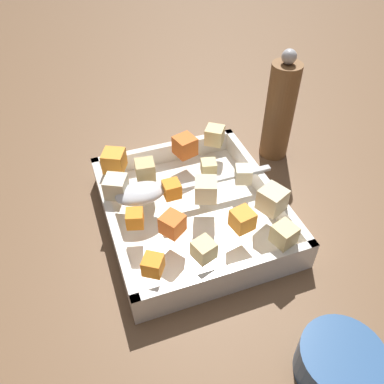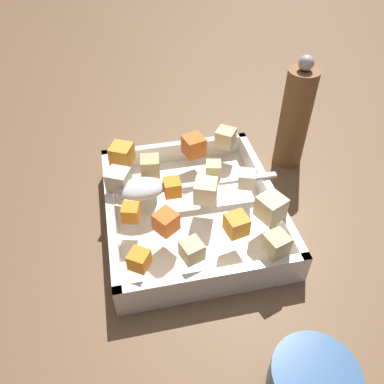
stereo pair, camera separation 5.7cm
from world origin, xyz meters
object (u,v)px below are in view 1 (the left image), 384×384
(baking_dish, at_px, (192,213))
(small_prep_bowl, at_px, (339,363))
(serving_spoon, at_px, (150,192))
(pepper_mill, at_px, (280,111))

(baking_dish, distance_m, small_prep_bowl, 0.28)
(baking_dish, height_order, serving_spoon, serving_spoon)
(baking_dish, distance_m, serving_spoon, 0.08)
(baking_dish, distance_m, pepper_mill, 0.24)
(pepper_mill, bearing_deg, small_prep_bowl, 161.36)
(baking_dish, height_order, pepper_mill, pepper_mill)
(baking_dish, xyz_separation_m, small_prep_bowl, (-0.28, -0.07, 0.01))
(serving_spoon, height_order, pepper_mill, pepper_mill)
(baking_dish, bearing_deg, serving_spoon, 68.30)
(serving_spoon, bearing_deg, pepper_mill, 19.56)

